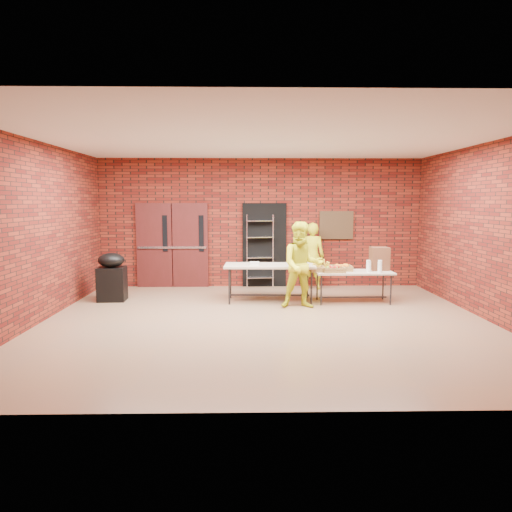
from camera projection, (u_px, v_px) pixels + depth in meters
The scene contains 19 objects.
room at pixel (266, 233), 7.93m from camera, with size 8.08×7.08×3.28m.
double_doors at pixel (173, 245), 11.37m from camera, with size 1.78×0.12×2.10m.
dark_doorway at pixel (264, 245), 11.44m from camera, with size 1.10×0.06×2.10m, color black.
bronze_plaque at pixel (336, 225), 11.40m from camera, with size 0.85×0.04×0.70m, color #46301C.
wire_rack at pixel (260, 251), 11.31m from camera, with size 0.67×0.22×1.82m, color silver, non-canonical shape.
table_left at pixel (270, 268), 9.77m from camera, with size 1.96×0.88×0.79m.
table_right at pixel (353, 274), 9.65m from camera, with size 1.64×0.70×0.67m.
basket_bananas at pixel (321, 269), 9.61m from camera, with size 0.46×0.36×0.14m.
basket_oranges at pixel (341, 268), 9.72m from camera, with size 0.44×0.35×0.14m.
basket_apples at pixel (334, 269), 9.51m from camera, with size 0.44×0.35×0.14m.
muffin_tray at pixel (300, 263), 9.72m from camera, with size 0.37×0.37×0.09m.
napkin_box at pixel (255, 263), 9.73m from camera, with size 0.19×0.13×0.06m, color white.
coffee_dispenser at pixel (379, 259), 9.80m from camera, with size 0.38×0.34×0.49m, color brown.
cup_stack_front at pixel (368, 266), 9.55m from camera, with size 0.08×0.08×0.25m, color white.
cup_stack_mid at pixel (380, 266), 9.43m from camera, with size 0.09×0.09×0.26m, color white.
cup_stack_back at pixel (369, 266), 9.61m from camera, with size 0.07×0.07×0.21m, color white.
covered_grill at pixel (112, 277), 9.83m from camera, with size 0.60×0.51×1.04m.
volunteer_woman at pixel (312, 256), 11.13m from camera, with size 0.59×0.39×1.63m, color #D1D217.
volunteer_man at pixel (302, 265), 9.14m from camera, with size 0.84×0.66×1.74m, color #D1D217.
Camera 1 is at (-0.33, -7.92, 2.14)m, focal length 32.00 mm.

